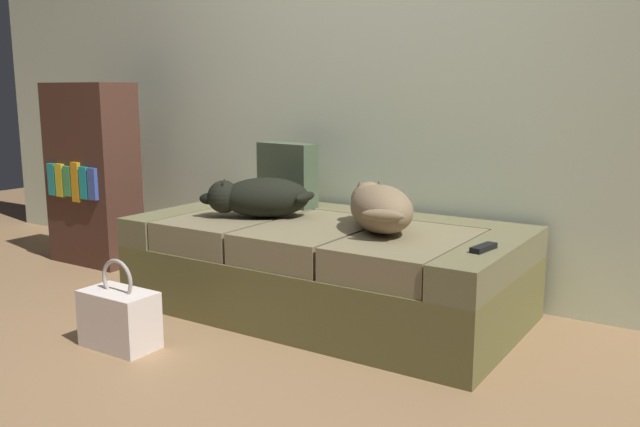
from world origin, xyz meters
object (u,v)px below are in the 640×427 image
bookshelf (93,174)px  dog_tan (379,207)px  throw_pillow (287,175)px  couch (326,267)px  handbag (119,318)px  dog_dark (258,197)px  tv_remote (484,248)px

bookshelf → dog_tan: bearing=-1.3°
dog_tan → throw_pillow: (-0.72, 0.30, 0.06)m
couch → throw_pillow: (-0.42, 0.27, 0.39)m
handbag → bookshelf: 1.57m
couch → bookshelf: (-1.70, 0.02, 0.33)m
dog_tan → handbag: (-0.77, -0.83, -0.42)m
dog_dark → handbag: 0.90m
dog_tan → tv_remote: dog_tan is taller
handbag → throw_pillow: bearing=87.3°
dog_dark → tv_remote: bearing=-3.4°
dog_dark → tv_remote: dog_dark is taller
tv_remote → handbag: (-1.30, -0.71, -0.32)m
dog_dark → tv_remote: 1.17m
handbag → couch: bearing=61.1°
couch → bookshelf: size_ratio=1.67×
tv_remote → bookshelf: size_ratio=0.14×
dog_dark → throw_pillow: throw_pillow is taller
dog_dark → handbag: size_ratio=1.40×
couch → dog_dark: bearing=-168.0°
dog_dark → throw_pillow: (-0.07, 0.34, 0.07)m
dog_tan → couch: bearing=174.9°
dog_dark → throw_pillow: 0.36m
couch → dog_dark: (-0.35, -0.07, 0.32)m
dog_dark → bookshelf: bearing=176.1°
throw_pillow → handbag: size_ratio=0.90×
dog_tan → bookshelf: bearing=178.7°
tv_remote → handbag: tv_remote is taller
dog_tan → throw_pillow: throw_pillow is taller
couch → dog_dark: size_ratio=3.46×
dog_tan → tv_remote: 0.55m
dog_tan → tv_remote: bearing=-12.5°
dog_dark → throw_pillow: bearing=101.9°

